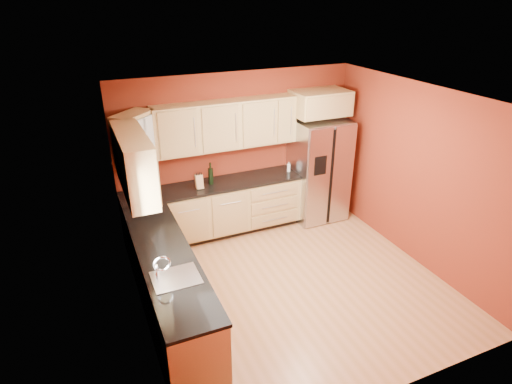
# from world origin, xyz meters

# --- Properties ---
(floor) EXTENTS (4.00, 4.00, 0.00)m
(floor) POSITION_xyz_m (0.00, 0.00, 0.00)
(floor) COLOR #B07644
(floor) RESTS_ON ground
(ceiling) EXTENTS (4.00, 4.00, 0.00)m
(ceiling) POSITION_xyz_m (0.00, 0.00, 2.60)
(ceiling) COLOR white
(ceiling) RESTS_ON wall_back
(wall_back) EXTENTS (4.00, 0.04, 2.60)m
(wall_back) POSITION_xyz_m (0.00, 2.00, 1.30)
(wall_back) COLOR maroon
(wall_back) RESTS_ON floor
(wall_front) EXTENTS (4.00, 0.04, 2.60)m
(wall_front) POSITION_xyz_m (0.00, -2.00, 1.30)
(wall_front) COLOR maroon
(wall_front) RESTS_ON floor
(wall_left) EXTENTS (0.04, 4.00, 2.60)m
(wall_left) POSITION_xyz_m (-2.00, 0.00, 1.30)
(wall_left) COLOR maroon
(wall_left) RESTS_ON floor
(wall_right) EXTENTS (0.04, 4.00, 2.60)m
(wall_right) POSITION_xyz_m (2.00, 0.00, 1.30)
(wall_right) COLOR maroon
(wall_right) RESTS_ON floor
(base_cabinets_back) EXTENTS (2.90, 0.60, 0.88)m
(base_cabinets_back) POSITION_xyz_m (-0.55, 1.70, 0.44)
(base_cabinets_back) COLOR tan
(base_cabinets_back) RESTS_ON floor
(base_cabinets_left) EXTENTS (0.60, 2.80, 0.88)m
(base_cabinets_left) POSITION_xyz_m (-1.70, 0.00, 0.44)
(base_cabinets_left) COLOR tan
(base_cabinets_left) RESTS_ON floor
(countertop_back) EXTENTS (2.90, 0.62, 0.04)m
(countertop_back) POSITION_xyz_m (-0.55, 1.69, 0.90)
(countertop_back) COLOR black
(countertop_back) RESTS_ON base_cabinets_back
(countertop_left) EXTENTS (0.62, 2.80, 0.04)m
(countertop_left) POSITION_xyz_m (-1.69, 0.00, 0.90)
(countertop_left) COLOR black
(countertop_left) RESTS_ON base_cabinets_left
(upper_cabinets_back) EXTENTS (2.30, 0.33, 0.75)m
(upper_cabinets_back) POSITION_xyz_m (-0.25, 1.83, 1.83)
(upper_cabinets_back) COLOR tan
(upper_cabinets_back) RESTS_ON wall_back
(upper_cabinets_left) EXTENTS (0.33, 1.35, 0.75)m
(upper_cabinets_left) POSITION_xyz_m (-1.83, 0.72, 1.83)
(upper_cabinets_left) COLOR tan
(upper_cabinets_left) RESTS_ON wall_left
(corner_upper_cabinet) EXTENTS (0.67, 0.67, 0.75)m
(corner_upper_cabinet) POSITION_xyz_m (-1.67, 1.67, 1.83)
(corner_upper_cabinet) COLOR tan
(corner_upper_cabinet) RESTS_ON wall_back
(over_fridge_cabinet) EXTENTS (0.92, 0.60, 0.40)m
(over_fridge_cabinet) POSITION_xyz_m (1.35, 1.70, 2.05)
(over_fridge_cabinet) COLOR tan
(over_fridge_cabinet) RESTS_ON wall_back
(refrigerator) EXTENTS (0.90, 0.75, 1.78)m
(refrigerator) POSITION_xyz_m (1.35, 1.62, 0.89)
(refrigerator) COLOR silver
(refrigerator) RESTS_ON floor
(window) EXTENTS (0.03, 0.90, 1.00)m
(window) POSITION_xyz_m (-1.98, -0.50, 1.55)
(window) COLOR white
(window) RESTS_ON wall_left
(sink_faucet) EXTENTS (0.50, 0.42, 0.30)m
(sink_faucet) POSITION_xyz_m (-1.69, -0.50, 1.07)
(sink_faucet) COLOR white
(sink_faucet) RESTS_ON countertop_left
(canister_left) EXTENTS (0.12, 0.12, 0.18)m
(canister_left) POSITION_xyz_m (-1.70, 1.64, 1.01)
(canister_left) COLOR silver
(canister_left) RESTS_ON countertop_back
(canister_right) EXTENTS (0.13, 0.13, 0.19)m
(canister_right) POSITION_xyz_m (-1.68, 1.63, 1.02)
(canister_right) COLOR silver
(canister_right) RESTS_ON countertop_back
(wine_bottle_a) EXTENTS (0.08, 0.08, 0.36)m
(wine_bottle_a) POSITION_xyz_m (-0.57, 1.72, 1.10)
(wine_bottle_a) COLOR black
(wine_bottle_a) RESTS_ON countertop_back
(wine_bottle_b) EXTENTS (0.10, 0.10, 0.34)m
(wine_bottle_b) POSITION_xyz_m (-1.58, 1.68, 1.09)
(wine_bottle_b) COLOR black
(wine_bottle_b) RESTS_ON countertop_back
(knife_block) EXTENTS (0.11, 0.10, 0.22)m
(knife_block) POSITION_xyz_m (-0.79, 1.64, 1.03)
(knife_block) COLOR tan
(knife_block) RESTS_ON countertop_back
(soap_dispenser) EXTENTS (0.07, 0.07, 0.17)m
(soap_dispenser) POSITION_xyz_m (0.80, 1.69, 1.01)
(soap_dispenser) COLOR silver
(soap_dispenser) RESTS_ON countertop_back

